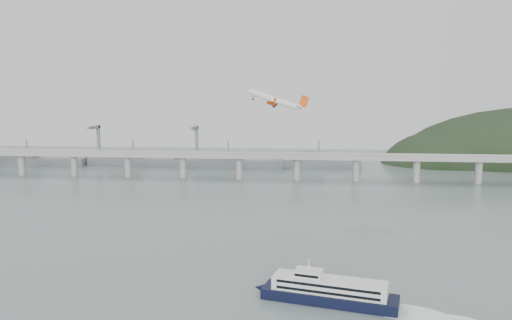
# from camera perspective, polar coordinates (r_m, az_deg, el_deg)

# --- Properties ---
(ground) EXTENTS (900.00, 900.00, 0.00)m
(ground) POSITION_cam_1_polar(r_m,az_deg,el_deg) (237.97, -1.41, -10.37)
(ground) COLOR slate
(ground) RESTS_ON ground
(bridge) EXTENTS (800.00, 22.00, 23.90)m
(bridge) POSITION_cam_1_polar(r_m,az_deg,el_deg) (429.27, 1.87, 0.08)
(bridge) COLOR gray
(bridge) RESTS_ON ground
(distant_fleet) EXTENTS (453.00, 60.90, 40.00)m
(distant_fleet) POSITION_cam_1_polar(r_m,az_deg,el_deg) (527.61, -14.55, -0.02)
(distant_fleet) COLOR slate
(distant_fleet) RESTS_ON ground
(ferry) EXTENTS (77.56, 26.89, 14.82)m
(ferry) POSITION_cam_1_polar(r_m,az_deg,el_deg) (183.88, 8.38, -14.61)
(ferry) COLOR black
(ferry) RESTS_ON ground
(airliner) EXTENTS (38.68, 35.08, 14.98)m
(airliner) POSITION_cam_1_polar(r_m,az_deg,el_deg) (294.98, 2.29, 6.82)
(airliner) COLOR white
(airliner) RESTS_ON ground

